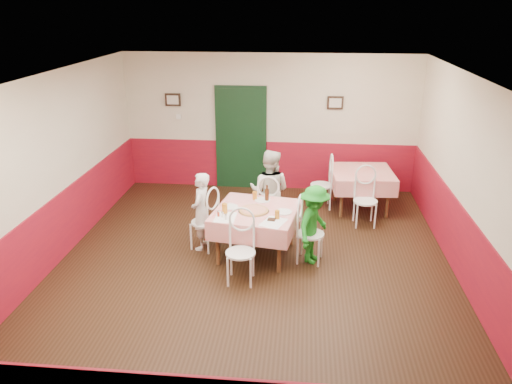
# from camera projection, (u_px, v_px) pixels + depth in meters

# --- Properties ---
(floor) EXTENTS (7.00, 7.00, 0.00)m
(floor) POSITION_uv_depth(u_px,v_px,m) (253.00, 267.00, 7.49)
(floor) COLOR black
(floor) RESTS_ON ground
(ceiling) EXTENTS (7.00, 7.00, 0.00)m
(ceiling) POSITION_uv_depth(u_px,v_px,m) (252.00, 79.00, 6.49)
(ceiling) COLOR white
(ceiling) RESTS_ON back_wall
(back_wall) EXTENTS (6.00, 0.10, 2.80)m
(back_wall) POSITION_uv_depth(u_px,v_px,m) (270.00, 123.00, 10.24)
(back_wall) COLOR beige
(back_wall) RESTS_ON ground
(front_wall) EXTENTS (6.00, 0.10, 2.80)m
(front_wall) POSITION_uv_depth(u_px,v_px,m) (205.00, 336.00, 3.74)
(front_wall) COLOR beige
(front_wall) RESTS_ON ground
(left_wall) EXTENTS (0.10, 7.00, 2.80)m
(left_wall) POSITION_uv_depth(u_px,v_px,m) (48.00, 173.00, 7.26)
(left_wall) COLOR beige
(left_wall) RESTS_ON ground
(right_wall) EXTENTS (0.10, 7.00, 2.80)m
(right_wall) POSITION_uv_depth(u_px,v_px,m) (474.00, 187.00, 6.72)
(right_wall) COLOR beige
(right_wall) RESTS_ON ground
(wainscot_back) EXTENTS (6.00, 0.03, 1.00)m
(wainscot_back) POSITION_uv_depth(u_px,v_px,m) (270.00, 165.00, 10.55)
(wainscot_back) COLOR maroon
(wainscot_back) RESTS_ON ground
(wainscot_left) EXTENTS (0.03, 7.00, 1.00)m
(wainscot_left) POSITION_uv_depth(u_px,v_px,m) (58.00, 229.00, 7.58)
(wainscot_left) COLOR maroon
(wainscot_left) RESTS_ON ground
(wainscot_right) EXTENTS (0.03, 7.00, 1.00)m
(wainscot_right) POSITION_uv_depth(u_px,v_px,m) (463.00, 247.00, 7.04)
(wainscot_right) COLOR maroon
(wainscot_right) RESTS_ON ground
(door) EXTENTS (0.96, 0.06, 2.10)m
(door) POSITION_uv_depth(u_px,v_px,m) (241.00, 139.00, 10.37)
(door) COLOR black
(door) RESTS_ON ground
(picture_left) EXTENTS (0.32, 0.03, 0.26)m
(picture_left) POSITION_uv_depth(u_px,v_px,m) (173.00, 100.00, 10.21)
(picture_left) COLOR black
(picture_left) RESTS_ON back_wall
(picture_right) EXTENTS (0.32, 0.03, 0.26)m
(picture_right) POSITION_uv_depth(u_px,v_px,m) (335.00, 103.00, 9.92)
(picture_right) COLOR black
(picture_right) RESTS_ON back_wall
(thermostat) EXTENTS (0.10, 0.03, 0.10)m
(thermostat) POSITION_uv_depth(u_px,v_px,m) (179.00, 117.00, 10.33)
(thermostat) COLOR white
(thermostat) RESTS_ON back_wall
(main_table) EXTENTS (1.40, 1.40, 0.77)m
(main_table) POSITION_uv_depth(u_px,v_px,m) (256.00, 232.00, 7.76)
(main_table) COLOR red
(main_table) RESTS_ON ground
(second_table) EXTENTS (1.19, 1.19, 0.77)m
(second_table) POSITION_uv_depth(u_px,v_px,m) (361.00, 190.00, 9.49)
(second_table) COLOR red
(second_table) RESTS_ON ground
(chair_left) EXTENTS (0.54, 0.54, 0.90)m
(chair_left) POSITION_uv_depth(u_px,v_px,m) (204.00, 222.00, 7.94)
(chair_left) COLOR white
(chair_left) RESTS_ON ground
(chair_right) EXTENTS (0.48, 0.48, 0.90)m
(chair_right) POSITION_uv_depth(u_px,v_px,m) (310.00, 234.00, 7.53)
(chair_right) COLOR white
(chair_right) RESTS_ON ground
(chair_far) EXTENTS (0.43, 0.43, 0.90)m
(chair_far) POSITION_uv_depth(u_px,v_px,m) (269.00, 208.00, 8.50)
(chair_far) COLOR white
(chair_far) RESTS_ON ground
(chair_near) EXTENTS (0.42, 0.42, 0.90)m
(chair_near) POSITION_uv_depth(u_px,v_px,m) (241.00, 253.00, 6.97)
(chair_near) COLOR white
(chair_near) RESTS_ON ground
(chair_second_a) EXTENTS (0.45, 0.45, 0.90)m
(chair_second_a) POSITION_uv_depth(u_px,v_px,m) (321.00, 185.00, 9.53)
(chair_second_a) COLOR white
(chair_second_a) RESTS_ON ground
(chair_second_b) EXTENTS (0.45, 0.45, 0.90)m
(chair_second_b) POSITION_uv_depth(u_px,v_px,m) (365.00, 201.00, 8.76)
(chair_second_b) COLOR white
(chair_second_b) RESTS_ON ground
(pizza) EXTENTS (0.50, 0.50, 0.03)m
(pizza) POSITION_uv_depth(u_px,v_px,m) (254.00, 210.00, 7.56)
(pizza) COLOR #B74723
(pizza) RESTS_ON main_table
(plate_left) EXTENTS (0.29, 0.29, 0.01)m
(plate_left) POSITION_uv_depth(u_px,v_px,m) (230.00, 207.00, 7.71)
(plate_left) COLOR white
(plate_left) RESTS_ON main_table
(plate_right) EXTENTS (0.29, 0.29, 0.01)m
(plate_right) POSITION_uv_depth(u_px,v_px,m) (284.00, 212.00, 7.53)
(plate_right) COLOR white
(plate_right) RESTS_ON main_table
(plate_far) EXTENTS (0.29, 0.29, 0.01)m
(plate_far) POSITION_uv_depth(u_px,v_px,m) (263.00, 200.00, 7.97)
(plate_far) COLOR white
(plate_far) RESTS_ON main_table
(glass_a) EXTENTS (0.09, 0.09, 0.15)m
(glass_a) POSITION_uv_depth(u_px,v_px,m) (225.00, 208.00, 7.48)
(glass_a) COLOR #BF7219
(glass_a) RESTS_ON main_table
(glass_b) EXTENTS (0.08, 0.08, 0.13)m
(glass_b) POSITION_uv_depth(u_px,v_px,m) (277.00, 215.00, 7.29)
(glass_b) COLOR #BF7219
(glass_b) RESTS_ON main_table
(glass_c) EXTENTS (0.08, 0.08, 0.13)m
(glass_c) POSITION_uv_depth(u_px,v_px,m) (255.00, 196.00, 7.99)
(glass_c) COLOR #BF7219
(glass_c) RESTS_ON main_table
(beer_bottle) EXTENTS (0.08, 0.08, 0.24)m
(beer_bottle) POSITION_uv_depth(u_px,v_px,m) (267.00, 194.00, 7.92)
(beer_bottle) COLOR #381C0A
(beer_bottle) RESTS_ON main_table
(shaker_a) EXTENTS (0.04, 0.04, 0.09)m
(shaker_a) POSITION_uv_depth(u_px,v_px,m) (222.00, 215.00, 7.33)
(shaker_a) COLOR silver
(shaker_a) RESTS_ON main_table
(shaker_b) EXTENTS (0.04, 0.04, 0.09)m
(shaker_b) POSITION_uv_depth(u_px,v_px,m) (226.00, 217.00, 7.26)
(shaker_b) COLOR silver
(shaker_b) RESTS_ON main_table
(shaker_c) EXTENTS (0.04, 0.04, 0.09)m
(shaker_c) POSITION_uv_depth(u_px,v_px,m) (218.00, 214.00, 7.37)
(shaker_c) COLOR #B23319
(shaker_c) RESTS_ON main_table
(menu_left) EXTENTS (0.31, 0.41, 0.00)m
(menu_left) POSITION_uv_depth(u_px,v_px,m) (225.00, 217.00, 7.35)
(menu_left) COLOR white
(menu_left) RESTS_ON main_table
(menu_right) EXTENTS (0.42, 0.48, 0.00)m
(menu_right) POSITION_uv_depth(u_px,v_px,m) (273.00, 222.00, 7.19)
(menu_right) COLOR white
(menu_right) RESTS_ON main_table
(wallet) EXTENTS (0.12, 0.11, 0.02)m
(wallet) POSITION_uv_depth(u_px,v_px,m) (272.00, 220.00, 7.25)
(wallet) COLOR black
(wallet) RESTS_ON main_table
(diner_left) EXTENTS (0.35, 0.49, 1.27)m
(diner_left) POSITION_uv_depth(u_px,v_px,m) (201.00, 211.00, 7.88)
(diner_left) COLOR gray
(diner_left) RESTS_ON ground
(diner_far) EXTENTS (0.79, 0.67, 1.45)m
(diner_far) POSITION_uv_depth(u_px,v_px,m) (269.00, 191.00, 8.45)
(diner_far) COLOR gray
(diner_far) RESTS_ON ground
(diner_right) EXTENTS (0.73, 0.91, 1.23)m
(diner_right) POSITION_uv_depth(u_px,v_px,m) (314.00, 225.00, 7.46)
(diner_right) COLOR gray
(diner_right) RESTS_ON ground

